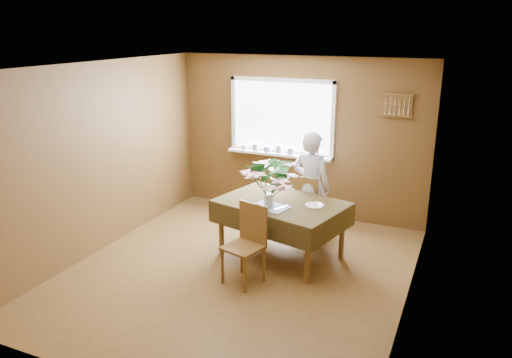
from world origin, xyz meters
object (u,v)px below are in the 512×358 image
at_px(seated_woman, 311,186).
at_px(chair_near, 248,240).
at_px(flower_bouquet, 269,179).
at_px(chair_far, 308,204).
at_px(dining_table, 281,208).

bearing_deg(seated_woman, chair_near, 88.87).
bearing_deg(chair_near, flower_bouquet, 101.77).
xyz_separation_m(chair_far, flower_bouquet, (-0.22, -0.94, 0.61)).
bearing_deg(flower_bouquet, seated_woman, 73.58).
bearing_deg(chair_near, dining_table, 95.79).
bearing_deg(chair_near, seated_woman, 93.72).
bearing_deg(flower_bouquet, chair_near, -93.51).
distance_m(chair_far, chair_near, 1.53).
distance_m(dining_table, chair_near, 0.79).
bearing_deg(chair_far, flower_bouquet, 89.08).
relative_size(dining_table, flower_bouquet, 2.80).
xyz_separation_m(dining_table, seated_woman, (0.17, 0.70, 0.11)).
xyz_separation_m(dining_table, chair_far, (0.13, 0.74, -0.16)).
bearing_deg(dining_table, chair_near, -85.70).
relative_size(dining_table, seated_woman, 1.13).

